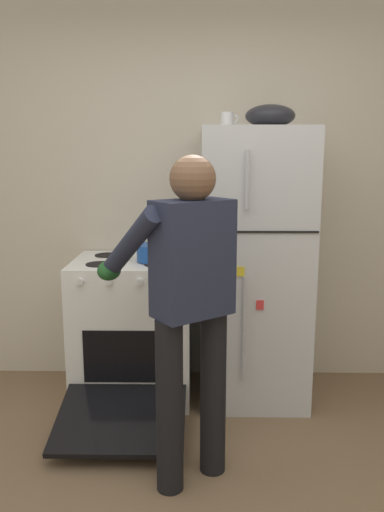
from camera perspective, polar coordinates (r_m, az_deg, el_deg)
name	(u,v)px	position (r m, az deg, el deg)	size (l,w,h in m)	color
kitchen_wall_back	(195,190)	(3.67, 0.34, 7.32)	(6.00, 0.10, 2.70)	beige
refrigerator	(253,267)	(3.38, 6.79, -1.19)	(0.68, 0.72, 1.76)	silver
stove_range	(133,330)	(3.49, -6.53, -8.07)	(0.76, 1.22, 0.93)	white
person_cook	(187,292)	(2.45, -0.59, -3.98)	(0.70, 0.76, 1.60)	black
red_pot	(155,252)	(3.30, -4.05, 0.39)	(0.34, 0.24, 0.11)	#19479E
coffee_mug	(228,120)	(3.34, 3.95, 14.74)	(0.11, 0.08, 0.10)	silver
mixing_bowl	(270,116)	(3.31, 8.61, 15.03)	(0.31, 0.31, 0.14)	black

